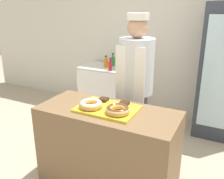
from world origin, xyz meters
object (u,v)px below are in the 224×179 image
object	(u,v)px
brownie_back_right	(124,103)
bottle_green_b	(113,61)
donut_light_glaze	(91,104)
donut_chocolate_glaze	(118,109)
brownie_back_left	(103,100)
bottle_red	(110,66)
bottle_orange	(106,63)
serving_tray	(107,109)
baker_person	(135,87)
bottle_green	(122,63)
chest_freezer	(107,89)

from	to	relation	value
brownie_back_right	bottle_green_b	size ratio (longest dim) A/B	0.39
donut_light_glaze	bottle_green_b	size ratio (longest dim) A/B	1.03
donut_light_glaze	brownie_back_right	xyz separation A→B (m)	(0.26, 0.20, -0.02)
donut_light_glaze	donut_chocolate_glaze	xyz separation A→B (m)	(0.29, 0.00, 0.00)
brownie_back_left	bottle_red	xyz separation A→B (m)	(-0.64, 1.41, -0.02)
donut_light_glaze	bottle_orange	bearing A→B (deg)	113.93
serving_tray	brownie_back_right	distance (m)	0.18
baker_person	bottle_green	size ratio (longest dim) A/B	7.14
donut_chocolate_glaze	bottle_green	bearing A→B (deg)	113.47
serving_tray	bottle_green	xyz separation A→B (m)	(-0.65, 1.75, 0.02)
bottle_green	chest_freezer	bearing A→B (deg)	176.72
brownie_back_left	brownie_back_right	distance (m)	0.23
brownie_back_left	serving_tray	bearing A→B (deg)	-49.13
donut_light_glaze	brownie_back_right	world-z (taller)	donut_light_glaze
brownie_back_right	bottle_green_b	xyz separation A→B (m)	(-1.00, 1.74, -0.02)
bottle_green	bottle_green_b	distance (m)	0.26
baker_person	bottle_green	bearing A→B (deg)	121.84
bottle_orange	chest_freezer	bearing A→B (deg)	83.05
chest_freezer	bottle_green_b	world-z (taller)	bottle_green_b
brownie_back_right	bottle_green	world-z (taller)	bottle_green
bottle_green	baker_person	bearing A→B (deg)	-58.16
chest_freezer	brownie_back_left	bearing A→B (deg)	-63.28
baker_person	bottle_orange	bearing A→B (deg)	132.31
serving_tray	bottle_green_b	bearing A→B (deg)	115.16
donut_light_glaze	brownie_back_right	size ratio (longest dim) A/B	2.64
brownie_back_right	bottle_orange	size ratio (longest dim) A/B	0.44
brownie_back_left	donut_light_glaze	bearing A→B (deg)	-97.40
donut_chocolate_glaze	chest_freezer	bearing A→B (deg)	120.51
donut_light_glaze	bottle_red	xyz separation A→B (m)	(-0.62, 1.61, -0.04)
donut_chocolate_glaze	bottle_red	size ratio (longest dim) A/B	1.09
brownie_back_right	bottle_green_b	distance (m)	2.01
donut_light_glaze	serving_tray	bearing A→B (deg)	25.60
serving_tray	bottle_green_b	size ratio (longest dim) A/B	2.59
baker_person	bottle_red	bearing A→B (deg)	132.01
chest_freezer	bottle_green_b	xyz separation A→B (m)	(0.06, 0.11, 0.50)
brownie_back_left	brownie_back_right	size ratio (longest dim) A/B	1.00
bottle_green_b	bottle_red	xyz separation A→B (m)	(0.12, -0.33, -0.00)
serving_tray	donut_chocolate_glaze	bearing A→B (deg)	-25.60
brownie_back_left	bottle_red	world-z (taller)	bottle_red
brownie_back_left	bottle_green_b	world-z (taller)	bottle_green_b
baker_person	donut_chocolate_glaze	bearing A→B (deg)	-80.95
bottle_red	bottle_green	bearing A→B (deg)	61.67
chest_freezer	bottle_orange	size ratio (longest dim) A/B	4.41
donut_chocolate_glaze	bottle_red	xyz separation A→B (m)	(-0.91, 1.61, -0.04)
bottle_orange	bottle_green	bearing A→B (deg)	3.59
serving_tray	bottle_red	xyz separation A→B (m)	(-0.76, 1.54, 0.01)
baker_person	serving_tray	bearing A→B (deg)	-92.26
serving_tray	donut_light_glaze	size ratio (longest dim) A/B	2.50
donut_light_glaze	bottle_red	bearing A→B (deg)	110.96
serving_tray	brownie_back_left	bearing A→B (deg)	130.87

